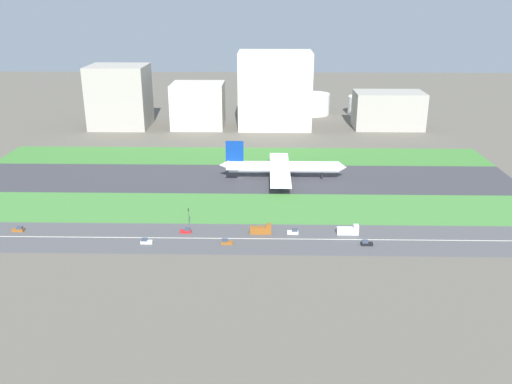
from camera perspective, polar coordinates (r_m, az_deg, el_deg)
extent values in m
plane|color=#5B564C|center=(279.16, -1.68, 1.44)|extent=(800.00, 800.00, 0.00)
cube|color=#38383D|center=(279.14, -1.68, 1.45)|extent=(280.00, 46.00, 0.10)
cube|color=#3D7A33|center=(318.20, -1.33, 3.82)|extent=(280.00, 36.00, 0.10)
cube|color=#427F38|center=(240.73, -2.15, -1.68)|extent=(280.00, 36.00, 0.10)
cube|color=#4C4C4F|center=(211.42, -2.64, -4.91)|extent=(280.00, 28.00, 0.10)
cube|color=silver|center=(211.40, -2.64, -4.90)|extent=(266.00, 0.50, 0.01)
cylinder|color=white|center=(277.00, 2.93, 2.64)|extent=(56.00, 6.00, 6.00)
cone|color=white|center=(279.57, 9.10, 2.57)|extent=(4.00, 5.70, 5.70)
cone|color=white|center=(277.48, -3.38, 2.84)|extent=(5.00, 5.40, 5.40)
cube|color=navy|center=(275.04, -2.27, 4.26)|extent=(9.00, 0.80, 11.00)
cube|color=white|center=(277.10, -2.45, 2.87)|extent=(6.00, 16.00, 0.60)
cube|color=white|center=(291.63, 2.45, 3.31)|extent=(10.00, 26.00, 1.00)
cylinder|color=gray|center=(286.58, 2.67, 2.54)|extent=(5.00, 3.20, 3.20)
cube|color=white|center=(263.07, 2.58, 1.41)|extent=(10.00, 26.00, 1.00)
cylinder|color=gray|center=(269.48, 2.76, 1.38)|extent=(5.00, 3.20, 3.20)
cylinder|color=black|center=(279.73, 6.93, 1.70)|extent=(1.00, 1.00, 3.20)
cylinder|color=black|center=(281.65, 2.08, 1.97)|extent=(1.00, 1.00, 3.20)
cylinder|color=black|center=(275.01, 2.10, 1.52)|extent=(1.00, 1.00, 3.20)
cube|color=silver|center=(217.32, 9.61, -4.05)|extent=(8.40, 2.50, 2.80)
cube|color=silver|center=(217.02, 10.48, -3.56)|extent=(2.00, 2.30, 1.20)
cube|color=brown|center=(237.06, -23.74, -3.68)|extent=(4.40, 1.80, 1.10)
cube|color=#333D4C|center=(236.35, -23.60, -3.46)|extent=(2.20, 1.66, 0.90)
cube|color=brown|center=(214.93, 0.49, -4.03)|extent=(8.40, 2.50, 2.80)
cube|color=brown|center=(214.11, 1.35, -3.55)|extent=(2.00, 2.30, 1.20)
cube|color=silver|center=(215.53, 3.88, -4.25)|extent=(4.40, 1.80, 1.10)
cube|color=#333D4C|center=(215.16, 4.10, -4.01)|extent=(2.20, 1.66, 0.90)
cube|color=silver|center=(211.16, -11.43, -5.17)|extent=(4.40, 1.80, 1.10)
cube|color=#333D4C|center=(210.91, -11.66, -4.92)|extent=(2.20, 1.66, 0.90)
cube|color=black|center=(209.70, 11.58, -5.37)|extent=(4.40, 1.80, 1.10)
cube|color=#333D4C|center=(209.13, 11.38, -5.13)|extent=(2.20, 1.66, 0.90)
cube|color=#B2191E|center=(217.64, -7.41, -4.13)|extent=(4.40, 1.80, 1.10)
cube|color=#333D4C|center=(217.11, -7.21, -3.90)|extent=(2.20, 1.66, 0.90)
cube|color=brown|center=(206.74, -3.08, -5.34)|extent=(4.40, 1.80, 1.10)
cube|color=#333D4C|center=(206.37, -3.30, -5.09)|extent=(2.20, 1.66, 0.90)
cylinder|color=#4C4C51|center=(223.88, -7.10, -2.72)|extent=(0.24, 0.24, 6.00)
cube|color=black|center=(222.52, -7.14, -1.87)|extent=(0.36, 0.36, 1.20)
sphere|color=#19D826|center=(222.22, -7.15, -1.82)|extent=(0.24, 0.24, 0.24)
cube|color=#9E998E|center=(397.85, -14.15, 9.71)|extent=(39.95, 33.93, 42.96)
cube|color=beige|center=(388.28, -6.10, 9.05)|extent=(36.04, 30.22, 30.91)
cube|color=beige|center=(383.34, 1.99, 10.66)|extent=(50.18, 32.54, 52.66)
cube|color=#9E998E|center=(395.05, 13.73, 8.37)|extent=(47.68, 26.63, 25.35)
cylinder|color=silver|center=(431.16, 1.99, 9.05)|extent=(21.73, 21.73, 13.03)
cylinder|color=silver|center=(432.35, 6.06, 9.19)|extent=(24.88, 24.88, 16.24)
cylinder|color=silver|center=(437.54, 11.20, 8.92)|extent=(23.63, 23.63, 14.18)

